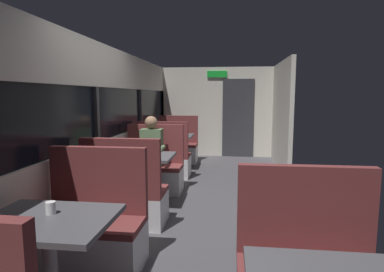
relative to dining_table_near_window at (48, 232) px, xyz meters
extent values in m
cube|color=#423F44|center=(0.89, 2.09, -0.65)|extent=(3.30, 9.20, 0.02)
cube|color=beige|center=(-0.56, 2.09, -0.16)|extent=(0.08, 8.40, 0.95)
cube|color=beige|center=(-0.56, 2.09, 1.36)|extent=(0.08, 8.40, 0.60)
cube|color=black|center=(-0.57, 2.09, 0.69)|extent=(0.03, 8.40, 0.75)
cube|color=#2D2D30|center=(-0.54, 2.09, 0.69)|extent=(0.06, 0.08, 0.75)
cube|color=#2D2D30|center=(-0.54, 4.19, 0.69)|extent=(0.06, 0.08, 0.75)
cube|color=#2D2D30|center=(-0.54, 6.29, 0.69)|extent=(0.06, 0.08, 0.75)
cube|color=beige|center=(0.89, 6.29, 0.51)|extent=(2.90, 0.08, 2.30)
cube|color=#333338|center=(1.44, 6.24, 0.36)|extent=(0.80, 0.04, 2.00)
cube|color=green|center=(0.89, 6.23, 1.48)|extent=(0.50, 0.03, 0.16)
cube|color=beige|center=(2.34, 5.09, 0.51)|extent=(0.08, 2.40, 2.30)
cylinder|color=#9E9EA3|center=(0.00, 0.00, -0.29)|extent=(0.10, 0.10, 0.70)
cube|color=#4C4C51|center=(0.00, 0.00, 0.08)|extent=(0.90, 0.70, 0.04)
cube|color=silver|center=(0.00, 0.66, -0.44)|extent=(0.95, 0.50, 0.39)
cube|color=brown|center=(0.00, 0.66, -0.22)|extent=(0.95, 0.50, 0.06)
cube|color=brown|center=(0.00, 0.87, 0.14)|extent=(0.95, 0.08, 0.65)
cylinder|color=#9E9EA3|center=(0.00, 2.34, -0.29)|extent=(0.10, 0.10, 0.70)
cube|color=#4C4C51|center=(0.00, 2.34, 0.08)|extent=(0.90, 0.70, 0.04)
cube|color=silver|center=(0.00, 1.68, -0.44)|extent=(0.95, 0.50, 0.39)
cube|color=brown|center=(0.00, 1.68, -0.22)|extent=(0.95, 0.50, 0.06)
cube|color=brown|center=(0.00, 1.47, 0.14)|extent=(0.95, 0.08, 0.65)
cube|color=silver|center=(0.00, 3.00, -0.44)|extent=(0.95, 0.50, 0.39)
cube|color=brown|center=(0.00, 3.00, -0.22)|extent=(0.95, 0.50, 0.06)
cube|color=brown|center=(0.00, 3.21, 0.14)|extent=(0.95, 0.08, 0.65)
cylinder|color=#9E9EA3|center=(0.00, 4.68, -0.29)|extent=(0.10, 0.10, 0.70)
cube|color=#4C4C51|center=(0.00, 4.68, 0.08)|extent=(0.90, 0.70, 0.04)
cube|color=silver|center=(0.00, 4.02, -0.44)|extent=(0.95, 0.50, 0.39)
cube|color=brown|center=(0.00, 4.02, -0.22)|extent=(0.95, 0.50, 0.06)
cube|color=brown|center=(0.00, 3.81, 0.14)|extent=(0.95, 0.08, 0.65)
cube|color=silver|center=(0.00, 5.34, -0.44)|extent=(0.95, 0.50, 0.39)
cube|color=brown|center=(0.00, 5.34, -0.22)|extent=(0.95, 0.50, 0.06)
cube|color=brown|center=(0.00, 5.55, 0.14)|extent=(0.95, 0.08, 0.65)
cube|color=brown|center=(1.79, 0.27, 0.14)|extent=(0.95, 0.08, 0.65)
cube|color=#26262D|center=(0.00, 3.00, -0.41)|extent=(0.30, 0.36, 0.45)
cube|color=#59724C|center=(0.00, 2.95, 0.11)|extent=(0.34, 0.22, 0.60)
sphere|color=#8C664C|center=(0.00, 2.93, 0.52)|extent=(0.20, 0.20, 0.20)
cylinder|color=#59724C|center=(-0.20, 2.77, 0.13)|extent=(0.07, 0.28, 0.07)
cylinder|color=#59724C|center=(0.20, 2.77, 0.13)|extent=(0.07, 0.28, 0.07)
cylinder|color=white|center=(-0.02, 0.07, 0.15)|extent=(0.07, 0.07, 0.09)
camera|label=1|loc=(1.26, -1.97, 0.95)|focal=29.62mm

